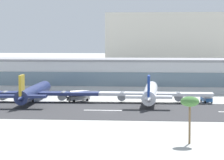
# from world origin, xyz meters

# --- Properties ---
(ground_plane) EXTENTS (1400.00, 1400.00, 0.00)m
(ground_plane) POSITION_xyz_m (0.00, 0.00, 0.00)
(ground_plane) COLOR #A8A8A3
(runway_strip) EXTENTS (800.00, 43.62, 0.08)m
(runway_strip) POSITION_xyz_m (0.00, 3.45, 0.04)
(runway_strip) COLOR #2D2D30
(runway_strip) RESTS_ON ground_plane
(runway_centreline_dash_4) EXTENTS (12.00, 1.20, 0.01)m
(runway_centreline_dash_4) POSITION_xyz_m (-1.19, 3.45, 0.09)
(runway_centreline_dash_4) COLOR white
(runway_centreline_dash_4) RESTS_ON runway_strip
(terminal_building) EXTENTS (144.76, 26.00, 13.69)m
(terminal_building) POSITION_xyz_m (-6.69, 73.68, 6.85)
(terminal_building) COLOR #B7BABC
(terminal_building) RESTS_ON ground_plane
(distant_hotel_block) EXTENTS (90.67, 32.56, 38.81)m
(distant_hotel_block) POSITION_xyz_m (22.43, 213.74, 19.41)
(distant_hotel_block) COLOR beige
(distant_hotel_block) RESTS_ON ground_plane
(airliner_gold_tail_gate_0) EXTENTS (46.44, 51.75, 10.80)m
(airliner_gold_tail_gate_0) POSITION_xyz_m (-28.30, 24.30, 3.44)
(airliner_gold_tail_gate_0) COLOR navy
(airliner_gold_tail_gate_0) RESTS_ON ground_plane
(airliner_navy_tail_gate_1) EXTENTS (43.33, 51.57, 10.76)m
(airliner_navy_tail_gate_1) POSITION_xyz_m (12.55, 26.32, 3.43)
(airliner_navy_tail_gate_1) COLOR white
(airliner_navy_tail_gate_1) RESTS_ON ground_plane
(service_box_truck_0) EXTENTS (4.05, 6.44, 3.25)m
(service_box_truck_0) POSITION_xyz_m (32.04, 30.14, 1.79)
(service_box_truck_0) COLOR #23569E
(service_box_truck_0) RESTS_ON ground_plane
(service_fuel_truck_1) EXTENTS (7.80, 7.90, 3.95)m
(service_fuel_truck_1) POSITION_xyz_m (-12.95, 28.98, 2.03)
(service_fuel_truck_1) COLOR white
(service_fuel_truck_1) RESTS_ON ground_plane
(palm_tree_0) EXTENTS (3.98, 3.98, 10.12)m
(palm_tree_0) POSITION_xyz_m (23.95, -52.00, 8.80)
(palm_tree_0) COLOR brown
(palm_tree_0) RESTS_ON ground_plane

